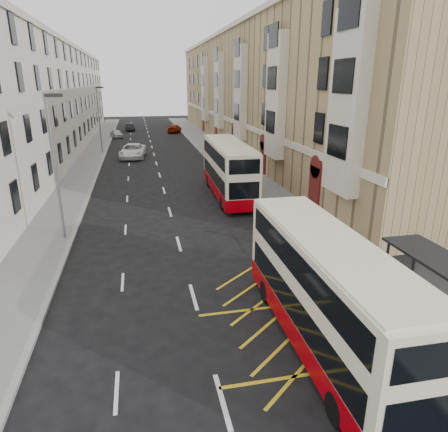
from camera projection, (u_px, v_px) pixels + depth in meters
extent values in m
plane|color=black|center=(210.00, 357.00, 13.34)|extent=(200.00, 200.00, 0.00)
cube|color=slate|center=(234.00, 167.00, 42.70)|extent=(4.00, 120.00, 0.15)
cube|color=slate|center=(82.00, 173.00, 39.61)|extent=(3.00, 120.00, 0.15)
cube|color=gray|center=(215.00, 168.00, 42.30)|extent=(0.25, 120.00, 0.15)
cube|color=gray|center=(98.00, 173.00, 39.91)|extent=(0.25, 120.00, 0.15)
cube|color=tan|center=(257.00, 91.00, 56.07)|extent=(10.00, 79.00, 15.00)
cube|color=beige|center=(222.00, 117.00, 56.19)|extent=(0.18, 79.00, 0.50)
cube|color=beige|center=(221.00, 31.00, 52.66)|extent=(0.40, 79.00, 0.50)
cube|color=beige|center=(348.00, 105.00, 22.12)|extent=(0.80, 3.20, 10.00)
cube|color=beige|center=(276.00, 97.00, 33.24)|extent=(0.80, 3.20, 10.00)
cube|color=beige|center=(240.00, 93.00, 44.36)|extent=(0.80, 3.20, 10.00)
cube|color=beige|center=(219.00, 91.00, 55.47)|extent=(0.80, 3.20, 10.00)
cube|color=beige|center=(205.00, 89.00, 66.59)|extent=(0.80, 3.20, 10.00)
cube|color=#5D1816|center=(315.00, 188.00, 27.74)|extent=(0.20, 1.60, 3.00)
cube|color=#5D1816|center=(263.00, 158.00, 38.86)|extent=(0.20, 1.60, 3.00)
cube|color=#5D1816|center=(234.00, 141.00, 49.98)|extent=(0.20, 1.60, 3.00)
cube|color=#5D1816|center=(216.00, 130.00, 61.09)|extent=(0.20, 1.60, 3.00)
cube|color=#5D1816|center=(203.00, 122.00, 72.21)|extent=(0.20, 1.60, 3.00)
cube|color=silver|center=(42.00, 100.00, 50.72)|extent=(9.00, 79.00, 13.00)
cube|color=beige|center=(73.00, 45.00, 49.54)|extent=(0.30, 79.00, 0.50)
cube|color=black|center=(385.00, 271.00, 16.14)|extent=(0.08, 0.08, 2.60)
cube|color=black|center=(413.00, 268.00, 16.40)|extent=(0.08, 0.08, 2.60)
cube|color=black|center=(438.00, 259.00, 14.08)|extent=(1.65, 4.25, 0.10)
cube|color=#96A5A8|center=(448.00, 287.00, 14.60)|extent=(0.04, 3.60, 1.95)
cube|color=black|center=(422.00, 304.00, 15.39)|extent=(0.35, 1.60, 0.06)
cylinder|color=#B4090F|center=(346.00, 285.00, 16.69)|extent=(0.06, 0.06, 1.00)
cylinder|color=#B4090F|center=(314.00, 254.00, 19.70)|extent=(0.06, 0.06, 1.00)
cylinder|color=#B4090F|center=(290.00, 231.00, 22.71)|extent=(0.06, 0.06, 1.00)
cube|color=#B4090F|center=(314.00, 245.00, 19.55)|extent=(0.05, 6.50, 0.06)
cube|color=#B4090F|center=(314.00, 253.00, 19.69)|extent=(0.05, 6.50, 0.06)
cylinder|color=slate|center=(56.00, 170.00, 21.85)|extent=(0.16, 0.16, 8.00)
cube|color=black|center=(54.00, 95.00, 20.69)|extent=(0.90, 0.18, 0.18)
cylinder|color=slate|center=(99.00, 120.00, 49.64)|extent=(0.16, 0.16, 8.00)
cube|color=black|center=(99.00, 87.00, 48.47)|extent=(0.90, 0.18, 0.18)
cube|color=#F8E7C1|center=(326.00, 291.00, 13.26)|extent=(2.42, 10.05, 3.60)
cube|color=#9A0008|center=(322.00, 327.00, 13.70)|extent=(2.45, 10.07, 0.82)
cube|color=black|center=(324.00, 303.00, 13.40)|extent=(2.45, 9.25, 1.00)
cube|color=black|center=(328.00, 261.00, 12.90)|extent=(2.45, 9.25, 0.91)
cube|color=#F8E7C1|center=(330.00, 240.00, 12.67)|extent=(2.33, 9.65, 0.11)
cube|color=black|center=(277.00, 245.00, 18.02)|extent=(1.94, 0.10, 1.18)
cube|color=black|center=(279.00, 205.00, 17.42)|extent=(1.59, 0.10, 0.41)
cube|color=black|center=(422.00, 418.00, 8.75)|extent=(1.94, 0.10, 1.09)
cylinder|color=black|center=(266.00, 291.00, 16.58)|extent=(0.27, 0.91, 0.91)
cylinder|color=black|center=(312.00, 287.00, 16.96)|extent=(0.27, 0.91, 0.91)
cylinder|color=black|center=(336.00, 409.00, 10.62)|extent=(0.27, 0.91, 0.91)
cylinder|color=black|center=(406.00, 398.00, 11.00)|extent=(0.27, 0.91, 0.91)
cube|color=#F8E7C1|center=(229.00, 168.00, 31.32)|extent=(2.74, 10.79, 3.85)
cube|color=#9A0008|center=(229.00, 187.00, 31.79)|extent=(2.77, 10.82, 0.88)
cube|color=black|center=(229.00, 174.00, 31.46)|extent=(2.75, 9.93, 1.07)
cube|color=black|center=(229.00, 153.00, 30.93)|extent=(2.75, 9.93, 0.98)
cube|color=#F8E7C1|center=(229.00, 143.00, 30.69)|extent=(2.63, 10.36, 0.12)
cube|color=black|center=(217.00, 161.00, 36.43)|extent=(2.07, 0.14, 1.27)
cube|color=black|center=(217.00, 139.00, 35.79)|extent=(1.71, 0.13, 0.44)
cube|color=black|center=(244.00, 191.00, 26.47)|extent=(2.07, 0.14, 1.17)
cylinder|color=black|center=(209.00, 181.00, 34.89)|extent=(0.30, 0.98, 0.98)
cylinder|color=black|center=(233.00, 180.00, 35.27)|extent=(0.30, 0.98, 0.98)
cylinder|color=black|center=(223.00, 203.00, 28.50)|extent=(0.30, 0.98, 0.98)
cylinder|color=black|center=(253.00, 201.00, 28.88)|extent=(0.30, 0.98, 0.98)
imported|color=black|center=(380.00, 270.00, 17.14)|extent=(0.86, 0.67, 1.76)
imported|color=black|center=(304.00, 235.00, 21.15)|extent=(1.03, 0.89, 1.66)
imported|color=white|center=(133.00, 151.00, 47.85)|extent=(3.39, 6.22, 1.65)
imported|color=#B3B5BB|center=(116.00, 134.00, 65.09)|extent=(2.49, 4.04, 1.28)
imported|color=black|center=(130.00, 127.00, 74.11)|extent=(1.88, 4.04, 1.28)
imported|color=#911200|center=(174.00, 128.00, 71.99)|extent=(3.17, 5.16, 1.40)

